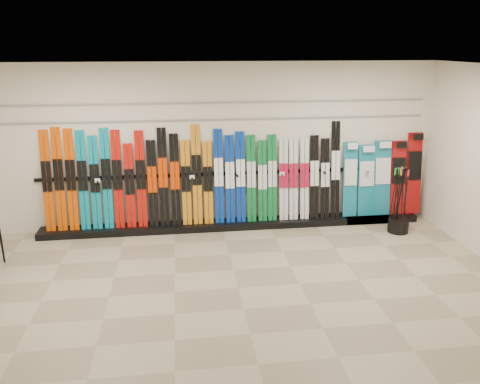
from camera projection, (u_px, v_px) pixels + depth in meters
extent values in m
plane|color=gray|center=(238.00, 288.00, 6.59)|extent=(8.00, 8.00, 0.00)
plane|color=beige|center=(221.00, 147.00, 8.50)|extent=(8.00, 0.00, 8.00)
plane|color=silver|center=(238.00, 68.00, 5.69)|extent=(8.00, 8.00, 0.00)
cube|color=black|center=(235.00, 224.00, 8.76)|extent=(8.00, 0.40, 0.12)
cube|color=#D64600|center=(47.00, 181.00, 8.14)|extent=(0.17, 0.28, 1.77)
cube|color=#D64600|center=(59.00, 180.00, 8.16)|extent=(0.17, 0.29, 1.81)
cube|color=#D64600|center=(71.00, 180.00, 8.19)|extent=(0.17, 0.28, 1.78)
cube|color=#057D95|center=(83.00, 181.00, 8.21)|extent=(0.17, 0.28, 1.75)
cube|color=#057D95|center=(95.00, 183.00, 8.25)|extent=(0.17, 0.26, 1.65)
cube|color=#057D95|center=(107.00, 179.00, 8.26)|extent=(0.17, 0.28, 1.78)
cube|color=#B71008|center=(118.00, 180.00, 8.29)|extent=(0.17, 0.28, 1.74)
cube|color=#B71008|center=(130.00, 186.00, 8.34)|extent=(0.17, 0.24, 1.50)
cube|color=#B71008|center=(141.00, 179.00, 8.34)|extent=(0.17, 0.27, 1.72)
cube|color=black|center=(152.00, 184.00, 8.38)|extent=(0.17, 0.25, 1.55)
cube|color=black|center=(163.00, 177.00, 8.39)|extent=(0.17, 0.28, 1.76)
cube|color=black|center=(175.00, 180.00, 8.42)|extent=(0.17, 0.26, 1.65)
cube|color=orange|center=(186.00, 183.00, 8.46)|extent=(0.17, 0.24, 1.53)
cube|color=orange|center=(197.00, 175.00, 8.46)|extent=(0.17, 0.29, 1.81)
cube|color=orange|center=(208.00, 183.00, 8.51)|extent=(0.17, 0.24, 1.50)
cube|color=#073099|center=(219.00, 177.00, 8.52)|extent=(0.17, 0.27, 1.71)
cube|color=#073099|center=(230.00, 179.00, 8.55)|extent=(0.17, 0.25, 1.60)
cube|color=#073099|center=(241.00, 177.00, 8.57)|extent=(0.17, 0.26, 1.66)
cube|color=#0C6C2D|center=(251.00, 179.00, 8.60)|extent=(0.17, 0.25, 1.59)
cube|color=#0C6C2D|center=(262.00, 181.00, 8.64)|extent=(0.17, 0.24, 1.49)
cube|color=#0C6C2D|center=(272.00, 178.00, 8.65)|extent=(0.17, 0.25, 1.59)
cube|color=silver|center=(284.00, 180.00, 8.69)|extent=(0.17, 0.24, 1.52)
cube|color=silver|center=(294.00, 180.00, 8.71)|extent=(0.17, 0.24, 1.51)
cube|color=silver|center=(305.00, 179.00, 8.74)|extent=(0.17, 0.24, 1.51)
cube|color=black|center=(314.00, 177.00, 8.76)|extent=(0.17, 0.25, 1.56)
cube|color=black|center=(325.00, 179.00, 8.79)|extent=(0.17, 0.24, 1.50)
cube|color=black|center=(335.00, 170.00, 8.79)|extent=(0.17, 0.29, 1.81)
cube|color=#14728C|center=(350.00, 179.00, 8.87)|extent=(0.27, 0.22, 1.42)
cube|color=#14728C|center=(366.00, 181.00, 8.92)|extent=(0.32, 0.21, 1.36)
cube|color=#14728C|center=(382.00, 178.00, 8.95)|extent=(0.33, 0.22, 1.43)
cube|color=#990C0C|center=(398.00, 178.00, 8.99)|extent=(0.29, 0.22, 1.42)
cube|color=#990C0C|center=(414.00, 173.00, 9.02)|extent=(0.29, 0.24, 1.56)
cylinder|color=black|center=(398.00, 225.00, 8.53)|extent=(0.37, 0.37, 0.25)
cylinder|color=black|center=(405.00, 202.00, 8.29)|extent=(0.09, 0.12, 1.18)
cylinder|color=black|center=(398.00, 201.00, 8.36)|extent=(0.16, 0.05, 1.17)
cylinder|color=black|center=(395.00, 199.00, 8.43)|extent=(0.02, 0.10, 1.18)
cylinder|color=black|center=(395.00, 200.00, 8.41)|extent=(0.14, 0.02, 1.18)
cylinder|color=black|center=(402.00, 199.00, 8.42)|extent=(0.07, 0.09, 1.18)
cylinder|color=black|center=(398.00, 198.00, 8.48)|extent=(0.02, 0.05, 1.18)
cylinder|color=black|center=(400.00, 199.00, 8.45)|extent=(0.06, 0.11, 1.18)
cylinder|color=black|center=(392.00, 200.00, 8.40)|extent=(0.05, 0.06, 1.18)
cylinder|color=black|center=(398.00, 200.00, 8.40)|extent=(0.02, 0.10, 1.18)
cylinder|color=black|center=(399.00, 200.00, 8.41)|extent=(0.02, 0.08, 1.18)
cylinder|color=black|center=(400.00, 200.00, 8.40)|extent=(0.14, 0.02, 1.18)
cube|color=gray|center=(220.00, 119.00, 8.33)|extent=(7.60, 0.02, 0.03)
cube|color=gray|center=(220.00, 102.00, 8.24)|extent=(7.60, 0.02, 0.03)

